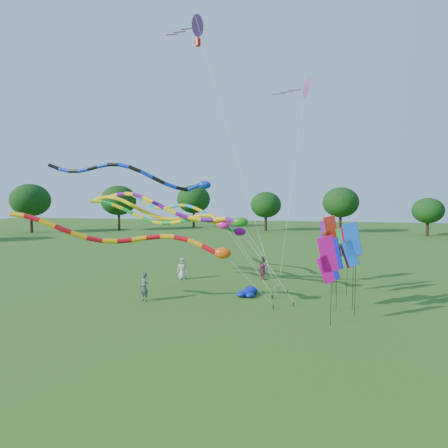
% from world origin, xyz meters
% --- Properties ---
extents(ground, '(160.00, 160.00, 0.00)m').
position_xyz_m(ground, '(0.00, 0.00, 0.00)').
color(ground, '#265115').
rests_on(ground, ground).
extents(tree_ring, '(121.98, 119.65, 9.72)m').
position_xyz_m(tree_ring, '(-0.35, 2.53, 5.62)').
color(tree_ring, '#382314').
rests_on(tree_ring, ground).
extents(tube_kite_red, '(14.68, 2.97, 6.29)m').
position_xyz_m(tube_kite_red, '(-4.99, 1.20, 4.05)').
color(tube_kite_red, black).
rests_on(tube_kite_red, ground).
extents(tube_kite_orange, '(13.85, 2.89, 7.20)m').
position_xyz_m(tube_kite_orange, '(-5.00, 6.05, 5.33)').
color(tube_kite_orange, black).
rests_on(tube_kite_orange, ground).
extents(tube_kite_purple, '(15.33, 5.09, 7.53)m').
position_xyz_m(tube_kite_purple, '(-4.45, 5.46, 5.68)').
color(tube_kite_purple, black).
rests_on(tube_kite_purple, ground).
extents(tube_kite_blue, '(14.59, 2.02, 9.32)m').
position_xyz_m(tube_kite_blue, '(-6.03, 3.46, 7.85)').
color(tube_kite_blue, black).
rests_on(tube_kite_blue, ground).
extents(tube_kite_cyan, '(13.75, 5.81, 7.43)m').
position_xyz_m(tube_kite_cyan, '(-4.95, 9.70, 5.43)').
color(tube_kite_cyan, black).
rests_on(tube_kite_cyan, ground).
extents(tube_kite_green, '(14.06, 1.21, 6.94)m').
position_xyz_m(tube_kite_green, '(-4.27, 5.87, 4.87)').
color(tube_kite_green, black).
rests_on(tube_kite_green, ground).
extents(delta_kite_high_a, '(8.08, 3.25, 19.26)m').
position_xyz_m(delta_kite_high_a, '(-3.31, 6.36, 18.19)').
color(delta_kite_high_a, black).
rests_on(delta_kite_high_a, ground).
extents(delta_kite_high_c, '(3.12, 4.19, 14.80)m').
position_xyz_m(delta_kite_high_c, '(4.03, 7.26, 13.98)').
color(delta_kite_high_c, black).
rests_on(delta_kite_high_c, ground).
extents(banner_pole_magenta_b, '(1.16, 0.26, 4.99)m').
position_xyz_m(banner_pole_magenta_b, '(6.64, 3.07, 3.72)').
color(banner_pole_magenta_b, black).
rests_on(banner_pole_magenta_b, ground).
extents(banner_pole_blue_b, '(1.12, 0.48, 5.22)m').
position_xyz_m(banner_pole_blue_b, '(6.64, 2.19, 3.95)').
color(banner_pole_blue_b, black).
rests_on(banner_pole_blue_b, ground).
extents(banner_pole_orange, '(1.14, 0.38, 4.19)m').
position_xyz_m(banner_pole_orange, '(6.01, 6.82, 2.93)').
color(banner_pole_orange, black).
rests_on(banner_pole_orange, ground).
extents(banner_pole_violet, '(1.15, 0.36, 4.86)m').
position_xyz_m(banner_pole_violet, '(5.81, 9.85, 3.60)').
color(banner_pole_violet, black).
rests_on(banner_pole_violet, ground).
extents(banner_pole_blue_a, '(1.09, 0.54, 4.26)m').
position_xyz_m(banner_pole_blue_a, '(5.73, 2.93, 3.00)').
color(banner_pole_blue_a, black).
rests_on(banner_pole_blue_a, ground).
extents(banner_pole_red, '(1.13, 0.44, 5.35)m').
position_xyz_m(banner_pole_red, '(5.85, 6.52, 4.08)').
color(banner_pole_red, black).
rests_on(banner_pole_red, ground).
extents(banner_pole_magenta_a, '(1.15, 0.33, 4.66)m').
position_xyz_m(banner_pole_magenta_a, '(5.21, 0.14, 3.40)').
color(banner_pole_magenta_a, black).
rests_on(banner_pole_magenta_a, ground).
extents(banner_pole_green, '(1.16, 0.10, 4.61)m').
position_xyz_m(banner_pole_green, '(6.67, 6.11, 3.34)').
color(banner_pole_green, black).
rests_on(banner_pole_green, ground).
extents(blue_nylon_heap, '(1.78, 1.85, 0.55)m').
position_xyz_m(blue_nylon_heap, '(0.19, 5.03, 0.24)').
color(blue_nylon_heap, '#0B1B9A').
rests_on(blue_nylon_heap, ground).
extents(person_a, '(0.92, 0.70, 1.70)m').
position_xyz_m(person_a, '(-5.31, 8.90, 0.85)').
color(person_a, beige).
rests_on(person_a, ground).
extents(person_b, '(0.78, 0.67, 1.82)m').
position_xyz_m(person_b, '(-5.73, 2.46, 0.91)').
color(person_b, '#43505E').
rests_on(person_b, ground).
extents(person_c, '(1.04, 1.09, 1.78)m').
position_xyz_m(person_c, '(1.03, 10.31, 0.89)').
color(person_c, '#983752').
rests_on(person_c, ground).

